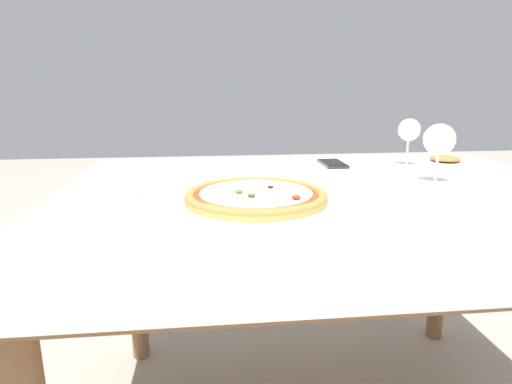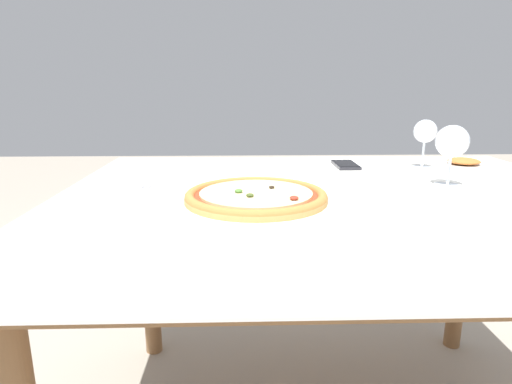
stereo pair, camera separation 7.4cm
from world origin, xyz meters
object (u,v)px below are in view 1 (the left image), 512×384
fork (136,195)px  wine_glass_far_right (409,132)px  pizza_plate (256,198)px  dining_table (332,222)px  side_plate (445,161)px  cell_phone (333,163)px  wine_glass_far_left (439,141)px

fork → wine_glass_far_right: size_ratio=1.10×
pizza_plate → dining_table: bearing=22.3°
dining_table → side_plate: (0.48, 0.34, 0.09)m
pizza_plate → cell_phone: (0.31, 0.45, -0.01)m
wine_glass_far_left → fork: bearing=-175.7°
fork → side_plate: side_plate is taller
cell_phone → side_plate: bearing=-4.1°
dining_table → cell_phone: (0.10, 0.37, 0.08)m
pizza_plate → wine_glass_far_left: bearing=18.2°
wine_glass_far_left → wine_glass_far_right: bearing=82.2°
dining_table → side_plate: size_ratio=8.00×
wine_glass_far_left → cell_phone: wine_glass_far_left is taller
wine_glass_far_right → cell_phone: wine_glass_far_right is taller
wine_glass_far_right → wine_glass_far_left: bearing=-97.8°
fork → cell_phone: 0.68m
pizza_plate → cell_phone: 0.55m
side_plate → fork: bearing=-161.8°
fork → pizza_plate: bearing=-21.4°
cell_phone → pizza_plate: bearing=-124.1°
pizza_plate → wine_glass_far_left: wine_glass_far_left is taller
cell_phone → wine_glass_far_right: bearing=-8.4°
fork → wine_glass_far_right: bearing=20.5°
fork → wine_glass_far_left: size_ratio=1.05×
fork → wine_glass_far_left: wine_glass_far_left is taller
pizza_plate → wine_glass_far_right: bearing=37.4°
wine_glass_far_left → side_plate: bearing=55.9°
fork → wine_glass_far_right: wine_glass_far_right is taller
cell_phone → side_plate: side_plate is taller
dining_table → wine_glass_far_left: 0.37m
dining_table → wine_glass_far_left: size_ratio=8.54×
fork → cell_phone: bearing=30.5°
pizza_plate → wine_glass_far_right: 0.69m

